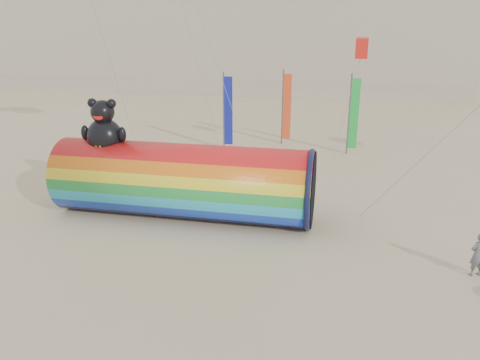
# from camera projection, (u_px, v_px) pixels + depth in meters

# --- Properties ---
(ground) EXTENTS (160.00, 160.00, 0.00)m
(ground) POSITION_uv_depth(u_px,v_px,m) (218.00, 252.00, 17.48)
(ground) COLOR #CCB58C
(ground) RESTS_ON ground
(hotel_building) EXTENTS (60.40, 15.40, 20.60)m
(hotel_building) POSITION_uv_depth(u_px,v_px,m) (218.00, 6.00, 59.21)
(hotel_building) COLOR #B7AD99
(hotel_building) RESTS_ON ground
(windsock_assembly) EXTENTS (11.22, 3.42, 5.17)m
(windsock_assembly) POSITION_uv_depth(u_px,v_px,m) (183.00, 179.00, 20.30)
(windsock_assembly) COLOR red
(windsock_assembly) RESTS_ON ground
(kite_handler) EXTENTS (0.67, 0.57, 1.55)m
(kite_handler) POSITION_uv_depth(u_px,v_px,m) (478.00, 255.00, 15.65)
(kite_handler) COLOR slate
(kite_handler) RESTS_ON ground
(festival_banners) EXTENTS (8.76, 2.53, 5.20)m
(festival_banners) POSITION_uv_depth(u_px,v_px,m) (288.00, 111.00, 31.05)
(festival_banners) COLOR #59595E
(festival_banners) RESTS_ON ground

